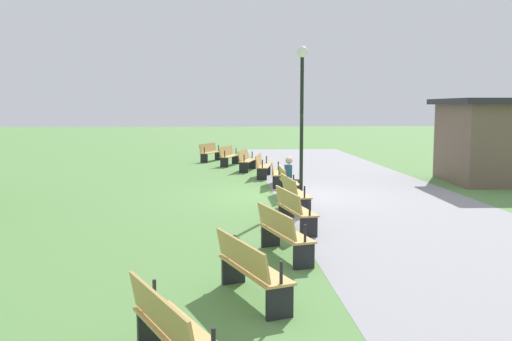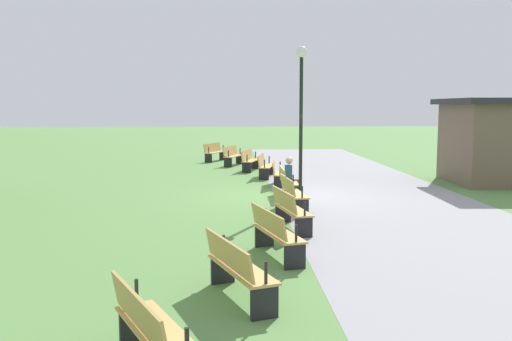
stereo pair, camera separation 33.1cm
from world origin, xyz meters
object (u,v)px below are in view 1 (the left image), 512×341
(bench_3, at_px, (262,165))
(bench_1, at_px, (229,155))
(bench_4, at_px, (276,172))
(bench_10, at_px, (172,330))
(lamp_post, at_px, (302,96))
(bench_0, at_px, (210,152))
(bench_8, at_px, (283,232))
(bench_9, at_px, (250,268))
(bench_5, at_px, (287,181))
(bench_7, at_px, (294,209))
(kiosk, at_px, (488,140))
(bench_2, at_px, (246,160))
(bench_6, at_px, (294,193))
(person_seated, at_px, (291,175))

(bench_3, bearing_deg, bench_1, -154.28)
(bench_1, bearing_deg, bench_4, 33.47)
(bench_10, bearing_deg, lamp_post, 138.59)
(bench_0, distance_m, bench_1, 2.30)
(bench_8, height_order, bench_9, same)
(bench_1, bearing_deg, bench_5, 30.90)
(bench_7, xyz_separation_m, kiosk, (-7.17, 7.95, 1.07))
(bench_3, height_order, bench_8, same)
(bench_1, relative_size, kiosk, 0.44)
(bench_2, relative_size, bench_6, 1.02)
(bench_5, bearing_deg, bench_1, -169.74)
(bench_6, bearing_deg, bench_1, -177.46)
(bench_1, relative_size, lamp_post, 0.40)
(kiosk, bearing_deg, bench_4, -85.87)
(bench_2, distance_m, person_seated, 6.75)
(bench_10, bearing_deg, bench_1, 151.64)
(bench_6, bearing_deg, bench_8, -15.42)
(bench_0, xyz_separation_m, bench_5, (11.10, 2.53, 0.00))
(bench_8, bearing_deg, bench_5, 156.83)
(bench_7, distance_m, person_seated, 4.75)
(bench_3, xyz_separation_m, bench_10, (15.68, -2.12, 0.00))
(bench_1, xyz_separation_m, bench_8, (15.80, 0.71, 0.00))
(bench_0, distance_m, bench_4, 9.14)
(person_seated, bearing_deg, bench_0, -166.30)
(kiosk, bearing_deg, bench_2, -114.61)
(bench_7, distance_m, lamp_post, 4.32)
(lamp_post, bearing_deg, bench_5, -167.48)
(bench_0, height_order, bench_2, same)
(bench_1, distance_m, bench_8, 15.82)
(bench_7, relative_size, person_seated, 1.46)
(bench_1, xyz_separation_m, bench_9, (17.99, 0.00, 0.00))
(bench_1, bearing_deg, lamp_post, 31.16)
(lamp_post, bearing_deg, bench_7, -10.98)
(bench_5, bearing_deg, bench_9, -10.26)
(bench_10, bearing_deg, bench_6, 138.81)
(bench_8, distance_m, kiosk, 12.70)
(bench_0, distance_m, person_seated, 11.28)
(bench_0, relative_size, bench_2, 0.98)
(bench_8, distance_m, bench_9, 2.30)
(bench_2, distance_m, bench_9, 15.82)
(bench_6, xyz_separation_m, bench_9, (6.70, -1.53, 0.00))
(bench_7, height_order, bench_9, same)
(bench_1, xyz_separation_m, lamp_post, (10.14, 1.88, 2.54))
(bench_1, bearing_deg, person_seated, 31.95)
(bench_8, bearing_deg, person_seated, 155.84)
(bench_5, height_order, bench_7, same)
(bench_2, bearing_deg, bench_5, 23.17)
(bench_2, bearing_deg, bench_10, 10.34)
(bench_3, distance_m, bench_8, 11.39)
(bench_3, height_order, bench_7, same)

